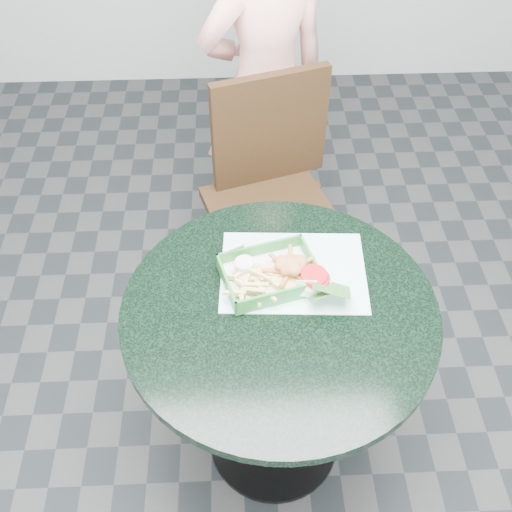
{
  "coord_description": "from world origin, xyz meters",
  "views": [
    {
      "loc": [
        -0.1,
        -0.98,
        2.02
      ],
      "look_at": [
        -0.06,
        0.1,
        0.87
      ],
      "focal_mm": 42.0,
      "sensor_mm": 36.0,
      "label": 1
    }
  ],
  "objects_px": {
    "food_basket": "(270,281)",
    "sauce_ramekin": "(247,265)",
    "diner_person": "(265,87)",
    "cafe_table": "(278,348)",
    "dining_chair": "(271,183)",
    "crab_sandwich": "(290,277)"
  },
  "relations": [
    {
      "from": "food_basket",
      "to": "sauce_ramekin",
      "type": "xyz_separation_m",
      "value": [
        -0.06,
        0.03,
        0.03
      ]
    },
    {
      "from": "diner_person",
      "to": "cafe_table",
      "type": "bearing_deg",
      "value": 68.59
    },
    {
      "from": "diner_person",
      "to": "food_basket",
      "type": "xyz_separation_m",
      "value": [
        -0.04,
        -1.05,
        0.03
      ]
    },
    {
      "from": "sauce_ramekin",
      "to": "dining_chair",
      "type": "bearing_deg",
      "value": 80.58
    },
    {
      "from": "diner_person",
      "to": "sauce_ramekin",
      "type": "relative_size",
      "value": 26.89
    },
    {
      "from": "food_basket",
      "to": "sauce_ramekin",
      "type": "distance_m",
      "value": 0.08
    },
    {
      "from": "food_basket",
      "to": "sauce_ramekin",
      "type": "height_order",
      "value": "sauce_ramekin"
    },
    {
      "from": "dining_chair",
      "to": "cafe_table",
      "type": "bearing_deg",
      "value": -109.39
    },
    {
      "from": "diner_person",
      "to": "sauce_ramekin",
      "type": "height_order",
      "value": "diner_person"
    },
    {
      "from": "dining_chair",
      "to": "food_basket",
      "type": "bearing_deg",
      "value": -111.41
    },
    {
      "from": "crab_sandwich",
      "to": "sauce_ramekin",
      "type": "xyz_separation_m",
      "value": [
        -0.11,
        0.05,
        -0.0
      ]
    },
    {
      "from": "cafe_table",
      "to": "dining_chair",
      "type": "bearing_deg",
      "value": 88.0
    },
    {
      "from": "crab_sandwich",
      "to": "diner_person",
      "type": "bearing_deg",
      "value": 90.54
    },
    {
      "from": "cafe_table",
      "to": "sauce_ramekin",
      "type": "bearing_deg",
      "value": 122.45
    },
    {
      "from": "dining_chair",
      "to": "sauce_ramekin",
      "type": "height_order",
      "value": "dining_chair"
    },
    {
      "from": "diner_person",
      "to": "crab_sandwich",
      "type": "xyz_separation_m",
      "value": [
        0.01,
        -1.07,
        0.06
      ]
    },
    {
      "from": "dining_chair",
      "to": "crab_sandwich",
      "type": "distance_m",
      "value": 0.77
    },
    {
      "from": "cafe_table",
      "to": "diner_person",
      "type": "distance_m",
      "value": 1.16
    },
    {
      "from": "cafe_table",
      "to": "diner_person",
      "type": "height_order",
      "value": "diner_person"
    },
    {
      "from": "diner_person",
      "to": "food_basket",
      "type": "relative_size",
      "value": 5.84
    },
    {
      "from": "diner_person",
      "to": "crab_sandwich",
      "type": "height_order",
      "value": "diner_person"
    },
    {
      "from": "dining_chair",
      "to": "diner_person",
      "type": "bearing_deg",
      "value": 73.64
    }
  ]
}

